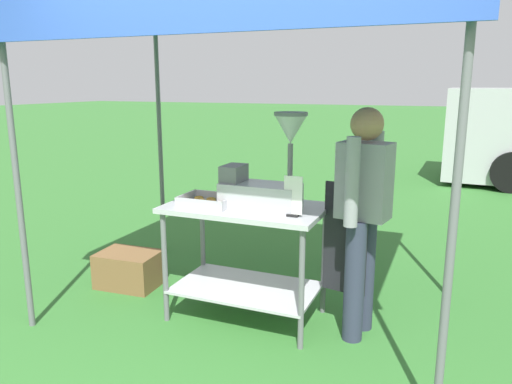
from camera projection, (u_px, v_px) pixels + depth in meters
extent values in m
plane|color=#33702D|center=(377.00, 193.00, 8.06)|extent=(70.00, 70.00, 0.00)
cylinder|color=slate|center=(17.00, 177.00, 3.38)|extent=(0.04, 0.04, 2.24)
cylinder|color=slate|center=(454.00, 219.00, 2.33)|extent=(0.04, 0.04, 2.24)
cylinder|color=slate|center=(160.00, 147.00, 5.00)|extent=(0.04, 0.04, 2.24)
cylinder|color=slate|center=(457.00, 164.00, 3.94)|extent=(0.04, 0.04, 2.24)
cube|color=blue|center=(253.00, 9.00, 3.41)|extent=(3.03, 1.99, 0.05)
cube|color=blue|center=(181.00, 10.00, 2.55)|extent=(3.03, 0.02, 0.24)
cube|color=#B7B7BC|center=(246.00, 208.00, 3.58)|extent=(1.16, 0.69, 0.04)
cube|color=#B7B7BC|center=(246.00, 288.00, 3.72)|extent=(1.07, 0.63, 0.02)
cylinder|color=slate|center=(165.00, 268.00, 3.61)|extent=(0.04, 0.04, 0.85)
cylinder|color=slate|center=(301.00, 290.00, 3.22)|extent=(0.04, 0.04, 0.85)
cylinder|color=slate|center=(203.00, 244.00, 4.14)|extent=(0.04, 0.04, 0.85)
cylinder|color=slate|center=(324.00, 261.00, 3.74)|extent=(0.04, 0.04, 0.85)
cube|color=#B7B7BC|center=(208.00, 204.00, 3.60)|extent=(0.38, 0.30, 0.01)
cube|color=#B7B7BC|center=(198.00, 204.00, 3.46)|extent=(0.38, 0.01, 0.06)
cube|color=#B7B7BC|center=(217.00, 195.00, 3.72)|extent=(0.38, 0.01, 0.06)
cube|color=#B7B7BC|center=(186.00, 197.00, 3.66)|extent=(0.01, 0.30, 0.06)
cube|color=#B7B7BC|center=(231.00, 202.00, 3.52)|extent=(0.01, 0.30, 0.06)
torus|color=gold|center=(195.00, 203.00, 3.56)|extent=(0.10, 0.10, 0.02)
torus|color=gold|center=(201.00, 200.00, 3.64)|extent=(0.09, 0.09, 0.02)
torus|color=gold|center=(211.00, 199.00, 3.67)|extent=(0.07, 0.07, 0.02)
torus|color=gold|center=(221.00, 206.00, 3.47)|extent=(0.09, 0.09, 0.02)
torus|color=gold|center=(212.00, 202.00, 3.59)|extent=(0.08, 0.08, 0.02)
torus|color=gold|center=(203.00, 205.00, 3.50)|extent=(0.10, 0.10, 0.02)
torus|color=gold|center=(221.00, 202.00, 3.57)|extent=(0.09, 0.09, 0.02)
torus|color=gold|center=(199.00, 198.00, 3.71)|extent=(0.10, 0.10, 0.02)
cube|color=#B7B7BC|center=(260.00, 196.00, 3.49)|extent=(0.56, 0.28, 0.18)
cube|color=slate|center=(234.00, 173.00, 3.53)|extent=(0.14, 0.22, 0.12)
cylinder|color=slate|center=(290.00, 165.00, 3.35)|extent=(0.04, 0.04, 0.30)
cone|color=#B7B7BC|center=(291.00, 130.00, 3.30)|extent=(0.22, 0.22, 0.19)
cylinder|color=slate|center=(291.00, 114.00, 3.28)|extent=(0.23, 0.23, 0.02)
cube|color=black|center=(293.00, 215.00, 3.28)|extent=(0.08, 0.05, 0.02)
cube|color=white|center=(293.00, 195.00, 3.25)|extent=(0.13, 0.01, 0.26)
cylinder|color=#2D3347|center=(354.00, 282.00, 3.34)|extent=(0.14, 0.14, 0.86)
cylinder|color=#2D3347|center=(365.00, 272.00, 3.50)|extent=(0.14, 0.14, 0.86)
cube|color=gray|center=(364.00, 181.00, 3.27)|extent=(0.37, 0.28, 0.52)
cube|color=black|center=(345.00, 239.00, 3.43)|extent=(0.32, 0.08, 0.80)
cylinder|color=gray|center=(352.00, 182.00, 3.09)|extent=(0.11, 0.11, 0.58)
cylinder|color=gray|center=(376.00, 172.00, 3.45)|extent=(0.11, 0.11, 0.58)
sphere|color=#A87A56|center=(367.00, 124.00, 3.19)|extent=(0.22, 0.22, 0.22)
cube|color=brown|center=(129.00, 269.00, 4.31)|extent=(0.55, 0.41, 0.31)
cube|color=#1E2833|center=(487.00, 111.00, 8.82)|extent=(0.15, 1.62, 0.70)
cylinder|color=black|center=(512.00, 172.00, 8.01)|extent=(0.69, 0.26, 0.68)
cylinder|color=black|center=(507.00, 157.00, 9.67)|extent=(0.69, 0.26, 0.68)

